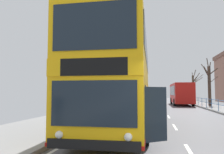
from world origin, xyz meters
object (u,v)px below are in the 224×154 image
at_px(double_decker_bus_main, 121,82).
at_px(bare_tree_far_00, 193,87).
at_px(bare_tree_far_01, 209,83).
at_px(background_bus_far_lane, 181,93).

relative_size(double_decker_bus_main, bare_tree_far_00, 1.90).
bearing_deg(bare_tree_far_01, background_bus_far_lane, 131.99).
distance_m(bare_tree_far_00, bare_tree_far_01, 13.36).
height_order(double_decker_bus_main, background_bus_far_lane, double_decker_bus_main).
distance_m(background_bus_far_lane, bare_tree_far_01, 4.77).
height_order(double_decker_bus_main, bare_tree_far_01, bare_tree_far_01).
bearing_deg(double_decker_bus_main, bare_tree_far_00, 74.83).
relative_size(bare_tree_far_00, bare_tree_far_01, 0.93).
distance_m(double_decker_bus_main, bare_tree_far_01, 20.76).
bearing_deg(bare_tree_far_00, double_decker_bus_main, -105.17).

